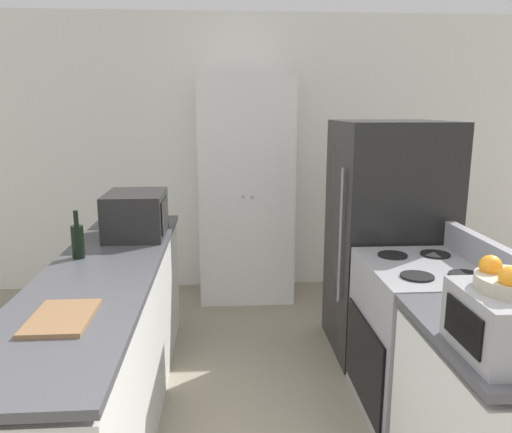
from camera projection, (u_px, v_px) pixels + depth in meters
wall_back at (245, 155)px, 4.81m from camera, size 7.00×0.06×2.60m
counter_left at (107, 346)px, 2.80m from camera, size 0.60×2.65×0.90m
pantry_cabinet at (246, 191)px, 4.55m from camera, size 0.84×0.59×2.00m
stove at (421, 340)px, 2.83m from camera, size 0.66×0.78×1.06m
refrigerator at (387, 239)px, 3.55m from camera, size 0.77×0.77×1.66m
microwave at (136, 214)px, 3.33m from camera, size 0.39×0.48×0.30m
wine_bottle at (78, 240)px, 2.85m from camera, size 0.07×0.07×0.28m
toaster_oven at (509, 324)px, 1.73m from camera, size 0.33×0.37×0.23m
cutting_board at (62, 318)px, 2.03m from camera, size 0.24×0.35×0.02m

